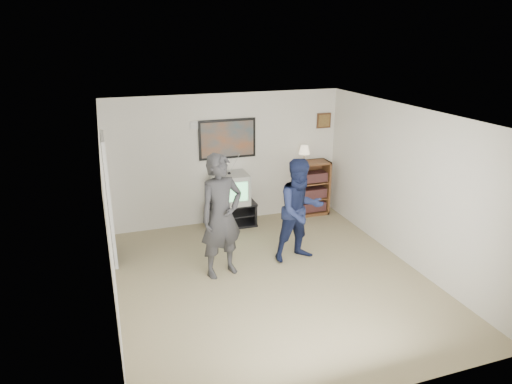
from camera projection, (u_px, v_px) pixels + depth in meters
room_shell at (266, 195)px, 6.78m from camera, size 4.51×5.00×2.51m
media_stand at (231, 214)px, 8.80m from camera, size 0.93×0.52×0.46m
crt_television at (230, 189)px, 8.62m from camera, size 0.70×0.59×0.58m
bookshelf at (312, 188)px, 9.26m from camera, size 0.68×0.39×1.11m
table_lamp at (304, 154)px, 8.95m from camera, size 0.22×0.22×0.34m
person_tall at (221, 216)px, 6.78m from camera, size 0.80×0.63×1.91m
person_short at (300, 210)px, 7.29m from camera, size 0.89×0.73×1.70m
controller_left at (219, 200)px, 6.88m from camera, size 0.07×0.13×0.04m
controller_right at (295, 196)px, 7.47m from camera, size 0.05×0.13×0.04m
poster at (227, 139)px, 8.55m from camera, size 1.10×0.03×0.75m
air_vent at (198, 125)px, 8.29m from camera, size 0.28×0.02×0.14m
small_picture at (324, 121)px, 9.09m from camera, size 0.30×0.03×0.30m
doorway at (108, 200)px, 7.31m from camera, size 0.03×0.85×2.00m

